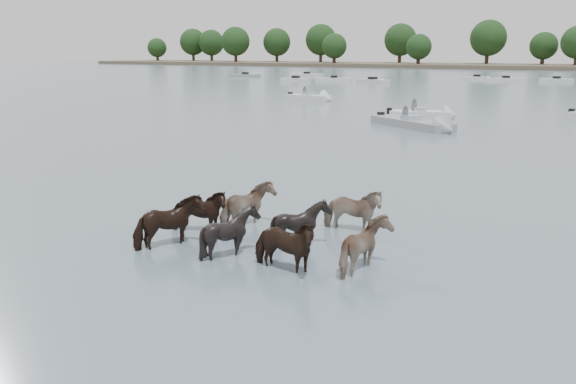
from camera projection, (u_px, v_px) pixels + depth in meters
The scene contains 8 objects.
ground at pixel (312, 246), 13.53m from camera, with size 400.00×400.00×0.00m, color slate.
shoreline at pixel (326, 64), 173.74m from camera, with size 160.00×30.00×1.00m, color #4C4233.
pony_herd at pixel (264, 226), 13.42m from camera, with size 6.30×4.42×1.38m.
motorboat_a at pixel (430, 115), 39.27m from camera, with size 4.83×3.04×1.92m.
motorboat_b at pixel (421, 125), 33.77m from camera, with size 6.25×4.75×1.92m.
motorboat_f at pixel (315, 98), 53.02m from camera, with size 5.04×2.38×1.92m.
distant_flotilla at pixel (560, 82), 78.75m from camera, with size 107.02×21.77×0.93m.
treeline at pixel (326, 42), 174.68m from camera, with size 142.96×21.14×12.59m.
Camera 1 is at (5.67, -11.52, 4.50)m, focal length 35.69 mm.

